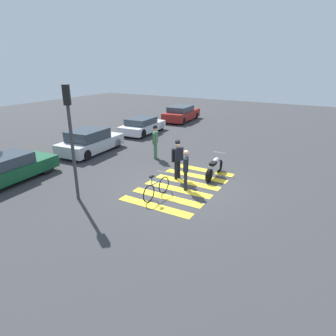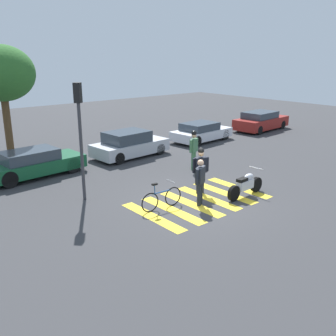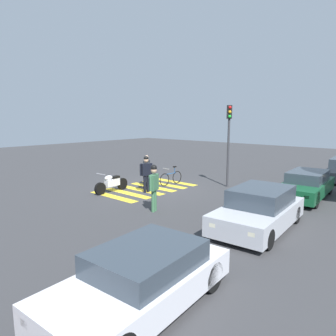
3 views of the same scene
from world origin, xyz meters
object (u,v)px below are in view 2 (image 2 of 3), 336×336
leaning_bicycle (162,199)px  car_green_compact (34,163)px  officer_on_foot (201,167)px  car_maroon_wagon (261,121)px  traffic_light_pole (80,123)px  officer_by_motorcycle (200,179)px  police_motorcycle (245,185)px  car_silver_sedan (129,145)px  car_white_van (201,132)px  pedestrian_bystander (194,147)px

leaning_bicycle → car_green_compact: car_green_compact is taller
officer_on_foot → car_green_compact: size_ratio=0.42×
car_maroon_wagon → traffic_light_pole: traffic_light_pole is taller
leaning_bicycle → officer_by_motorcycle: size_ratio=0.99×
police_motorcycle → leaning_bicycle: police_motorcycle is taller
officer_by_motorcycle → traffic_light_pole: 4.76m
officer_by_motorcycle → traffic_light_pole: bearing=131.8°
car_green_compact → officer_on_foot: bearing=-56.7°
car_silver_sedan → car_white_van: (5.57, 0.17, -0.07)m
pedestrian_bystander → car_white_van: (4.65, 4.13, -0.53)m
car_white_van → police_motorcycle: bearing=-125.0°
traffic_light_pole → car_white_van: bearing=22.0°
car_green_compact → pedestrian_bystander: bearing=-31.9°
officer_by_motorcycle → car_maroon_wagon: officer_by_motorcycle is taller
car_silver_sedan → traffic_light_pole: size_ratio=0.97×
pedestrian_bystander → car_silver_sedan: size_ratio=0.45×
officer_on_foot → officer_by_motorcycle: officer_on_foot is taller
leaning_bicycle → pedestrian_bystander: pedestrian_bystander is taller
car_maroon_wagon → traffic_light_pole: size_ratio=1.06×
police_motorcycle → car_maroon_wagon: car_maroon_wagon is taller
leaning_bicycle → car_silver_sedan: (3.27, 6.69, 0.26)m
car_silver_sedan → car_white_van: 5.58m
car_maroon_wagon → traffic_light_pole: (-16.35, -4.04, 2.26)m
leaning_bicycle → car_white_van: 11.19m
police_motorcycle → officer_by_motorcycle: 2.11m
leaning_bicycle → officer_by_motorcycle: bearing=-26.3°
car_silver_sedan → traffic_light_pole: bearing=-140.3°
officer_on_foot → car_white_van: officer_on_foot is taller
officer_on_foot → car_green_compact: 7.58m
pedestrian_bystander → car_silver_sedan: (-0.93, 3.97, -0.45)m
car_green_compact → car_silver_sedan: size_ratio=1.06×
officer_by_motorcycle → pedestrian_bystander: (2.92, 3.35, 0.12)m
leaning_bicycle → officer_on_foot: (2.17, 0.24, 0.70)m
car_silver_sedan → pedestrian_bystander: bearing=-76.8°
officer_on_foot → pedestrian_bystander: bearing=50.7°
car_green_compact → car_silver_sedan: (5.26, 0.12, 0.04)m
officer_by_motorcycle → car_white_van: (7.57, 7.49, -0.41)m
pedestrian_bystander → traffic_light_pole: bearing=-179.0°
police_motorcycle → traffic_light_pole: bearing=142.5°
car_green_compact → car_white_van: car_green_compact is taller
officer_on_foot → pedestrian_bystander: pedestrian_bystander is taller
car_white_van → traffic_light_pole: bearing=-158.0°
leaning_bicycle → car_maroon_wagon: size_ratio=0.37×
car_green_compact → traffic_light_pole: (0.36, -3.95, 2.30)m
car_white_van → traffic_light_pole: traffic_light_pole is taller
car_green_compact → car_maroon_wagon: (16.71, 0.09, 0.04)m
officer_on_foot → pedestrian_bystander: (2.03, 2.48, 0.02)m
leaning_bicycle → car_green_compact: (-1.99, 6.57, 0.22)m
officer_on_foot → car_maroon_wagon: bearing=27.1°
leaning_bicycle → officer_on_foot: bearing=6.4°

